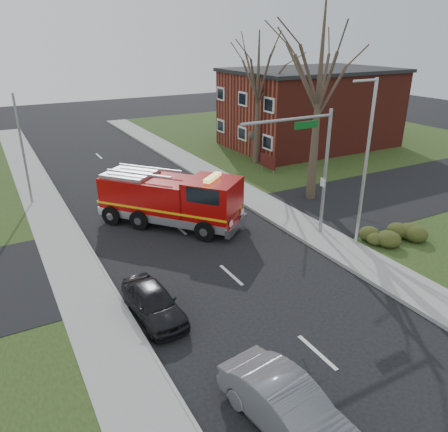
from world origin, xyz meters
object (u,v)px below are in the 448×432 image
parked_car_maroon (153,302)px  parked_car_gray (288,407)px  traffic_signal_mast (308,153)px  fire_engine (172,201)px

parked_car_maroon → parked_car_gray: bearing=-81.4°
traffic_signal_mast → parked_car_gray: size_ratio=1.51×
traffic_signal_mast → fire_engine: (-5.27, 5.17, -3.25)m
traffic_signal_mast → fire_engine: 8.06m
traffic_signal_mast → fire_engine: traffic_signal_mast is taller
fire_engine → traffic_signal_mast: bearing=-83.9°
parked_car_maroon → parked_car_gray: 6.87m
traffic_signal_mast → parked_car_gray: traffic_signal_mast is taller
fire_engine → parked_car_maroon: 9.00m
fire_engine → parked_car_maroon: bearing=-156.9°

